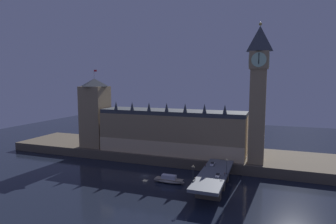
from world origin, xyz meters
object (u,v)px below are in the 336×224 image
(clock_tower, at_px, (258,90))
(victoria_tower, at_px, (95,112))
(car_southbound_lead, at_px, (218,175))
(street_lamp_near, at_px, (193,172))
(pedestrian_mid_walk, at_px, (225,174))
(pedestrian_far_rail, at_px, (206,165))
(street_lamp_mid, at_px, (227,165))
(boat_upstream, at_px, (169,180))
(pedestrian_near_rail, at_px, (195,179))
(car_northbound_lead, at_px, (212,164))

(clock_tower, relative_size, victoria_tower, 1.43)
(car_southbound_lead, xyz_separation_m, street_lamp_near, (-8.59, -10.28, 3.89))
(clock_tower, distance_m, pedestrian_mid_walk, 50.10)
(pedestrian_mid_walk, xyz_separation_m, pedestrian_far_rail, (-10.92, 9.98, -0.00))
(car_southbound_lead, relative_size, street_lamp_mid, 0.56)
(victoria_tower, bearing_deg, boat_upstream, -27.82)
(victoria_tower, height_order, pedestrian_far_rail, victoria_tower)
(pedestrian_near_rail, height_order, boat_upstream, pedestrian_near_rail)
(clock_tower, bearing_deg, victoria_tower, 177.94)
(victoria_tower, bearing_deg, street_lamp_mid, -20.33)
(pedestrian_near_rail, height_order, pedestrian_mid_walk, pedestrian_near_rail)
(car_northbound_lead, distance_m, pedestrian_near_rail, 24.36)
(pedestrian_near_rail, distance_m, pedestrian_far_rail, 20.68)
(boat_upstream, bearing_deg, street_lamp_mid, -0.12)
(car_northbound_lead, bearing_deg, car_southbound_lead, -70.81)
(victoria_tower, relative_size, street_lamp_near, 7.12)
(car_southbound_lead, xyz_separation_m, pedestrian_far_rail, (-8.19, 12.18, 0.24))
(pedestrian_near_rail, height_order, street_lamp_mid, street_lamp_mid)
(street_lamp_near, relative_size, street_lamp_mid, 1.01)
(car_southbound_lead, bearing_deg, victoria_tower, 156.58)
(pedestrian_far_rail, relative_size, street_lamp_near, 0.23)
(pedestrian_near_rail, relative_size, street_lamp_mid, 0.23)
(victoria_tower, xyz_separation_m, car_northbound_lead, (83.92, -23.03, -20.16))
(clock_tower, distance_m, boat_upstream, 65.47)
(street_lamp_mid, bearing_deg, boat_upstream, 179.88)
(car_southbound_lead, bearing_deg, boat_upstream, 169.60)
(car_southbound_lead, bearing_deg, clock_tower, 67.79)
(car_southbound_lead, distance_m, boat_upstream, 25.82)
(victoria_tower, distance_m, pedestrian_far_rail, 87.73)
(clock_tower, xyz_separation_m, street_lamp_near, (-22.88, -45.27, -32.42))
(car_northbound_lead, xyz_separation_m, pedestrian_mid_walk, (8.19, -13.50, 0.15))
(victoria_tower, bearing_deg, street_lamp_near, -31.24)
(clock_tower, bearing_deg, pedestrian_far_rail, -134.58)
(pedestrian_far_rail, xyz_separation_m, street_lamp_mid, (11.32, -7.74, 3.60))
(street_lamp_near, distance_m, street_lamp_mid, 18.82)
(boat_upstream, bearing_deg, car_southbound_lead, -10.40)
(street_lamp_mid, bearing_deg, pedestrian_near_rail, -131.18)
(clock_tower, bearing_deg, boat_upstream, -141.85)
(clock_tower, relative_size, street_lamp_mid, 10.33)
(pedestrian_far_rail, distance_m, boat_upstream, 19.33)
(victoria_tower, distance_m, street_lamp_near, 95.90)
(pedestrian_mid_walk, bearing_deg, car_southbound_lead, -141.17)
(street_lamp_mid, height_order, boat_upstream, street_lamp_mid)
(pedestrian_mid_walk, bearing_deg, car_northbound_lead, 121.25)
(car_southbound_lead, height_order, pedestrian_mid_walk, pedestrian_mid_walk)
(car_southbound_lead, relative_size, boat_upstream, 0.25)
(clock_tower, bearing_deg, pedestrian_near_rail, -117.33)
(car_northbound_lead, relative_size, car_southbound_lead, 1.11)
(car_northbound_lead, height_order, street_lamp_mid, street_lamp_mid)
(clock_tower, height_order, car_southbound_lead, clock_tower)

